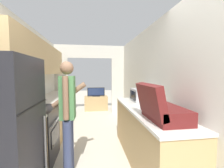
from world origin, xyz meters
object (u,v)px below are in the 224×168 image
Objects in this scene: knife at (43,101)px; suitcase at (160,109)px; range_oven at (36,135)px; television at (96,92)px; person at (68,114)px; tv_cabinet at (96,103)px; microwave at (141,95)px.

suitcase is at bearing -21.17° from knife.
television is at bearing 71.29° from range_oven.
suitcase is (1.78, -0.88, 0.61)m from range_oven.
tv_cabinet is (0.57, 3.81, -0.62)m from person.
range_oven is 3.21× the size of knife.
microwave is at bearing -60.54° from person.
person reaches higher than knife.
range_oven is 1.55× the size of television.
knife is at bearing 35.13° from person.
television reaches higher than tv_cabinet.
suitcase is at bearing -81.64° from television.
suitcase is 2.05× the size of knife.
tv_cabinet is 1.34× the size of television.
person reaches higher than television.
microwave reaches higher than television.
person is 3.82m from television.
microwave is (1.96, 0.36, 0.59)m from range_oven.
person is at bearing -31.91° from range_oven.
tv_cabinet is at bearing 84.68° from knife.
tv_cabinet is (-0.63, 4.33, -0.79)m from suitcase.
television is (-0.81, 3.05, -0.31)m from microwave.
person reaches higher than microwave.
range_oven is at bearing -108.50° from tv_cabinet.
television is at bearing 104.89° from microwave.
person is at bearing -98.55° from television.
range_oven is at bearing -169.64° from microwave.
range_oven is 0.82m from person.
range_oven is 1.15× the size of tv_cabinet.
microwave is 3.17m from television.
suitcase reaches higher than knife.
range_oven is at bearing -108.71° from television.
knife is at bearing -113.16° from tv_cabinet.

